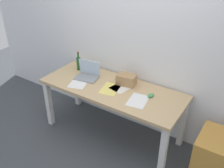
% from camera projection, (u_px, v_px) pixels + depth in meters
% --- Properties ---
extents(ground_plane, '(8.00, 8.00, 0.00)m').
position_uv_depth(ground_plane, '(112.00, 133.00, 3.59)').
color(ground_plane, '#42474C').
extents(back_wall, '(5.20, 0.08, 2.60)m').
position_uv_depth(back_wall, '(130.00, 36.00, 3.25)').
color(back_wall, white).
rests_on(back_wall, ground).
extents(desk, '(1.87, 0.74, 0.75)m').
position_uv_depth(desk, '(112.00, 94.00, 3.26)').
color(desk, tan).
rests_on(desk, ground).
extents(laptop_left, '(0.34, 0.26, 0.23)m').
position_uv_depth(laptop_left, '(87.00, 74.00, 3.42)').
color(laptop_left, gray).
rests_on(laptop_left, desk).
extents(beer_bottle, '(0.06, 0.06, 0.28)m').
position_uv_depth(beer_bottle, '(79.00, 63.00, 3.60)').
color(beer_bottle, '#1E5123').
rests_on(beer_bottle, desk).
extents(computer_mouse, '(0.08, 0.11, 0.03)m').
position_uv_depth(computer_mouse, '(151.00, 95.00, 3.02)').
color(computer_mouse, '#4C9E56').
rests_on(computer_mouse, desk).
extents(cardboard_box, '(0.26, 0.19, 0.14)m').
position_uv_depth(cardboard_box, '(126.00, 80.00, 3.25)').
color(cardboard_box, tan).
rests_on(cardboard_box, desk).
extents(paper_sheet_near_back, '(0.27, 0.33, 0.00)m').
position_uv_depth(paper_sheet_near_back, '(122.00, 87.00, 3.22)').
color(paper_sheet_near_back, white).
rests_on(paper_sheet_near_back, desk).
extents(paper_sheet_front_right, '(0.25, 0.32, 0.00)m').
position_uv_depth(paper_sheet_front_right, '(138.00, 101.00, 2.95)').
color(paper_sheet_front_right, white).
rests_on(paper_sheet_front_right, desk).
extents(paper_sheet_front_left, '(0.29, 0.35, 0.00)m').
position_uv_depth(paper_sheet_front_left, '(79.00, 83.00, 3.31)').
color(paper_sheet_front_left, white).
rests_on(paper_sheet_front_left, desk).
extents(paper_sheet_center, '(0.27, 0.33, 0.00)m').
position_uv_depth(paper_sheet_center, '(110.00, 89.00, 3.18)').
color(paper_sheet_center, '#F4E06B').
rests_on(paper_sheet_center, desk).
extents(filing_cabinet, '(0.40, 0.48, 0.59)m').
position_uv_depth(filing_cabinet, '(214.00, 159.00, 2.78)').
color(filing_cabinet, '#C68938').
rests_on(filing_cabinet, ground).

